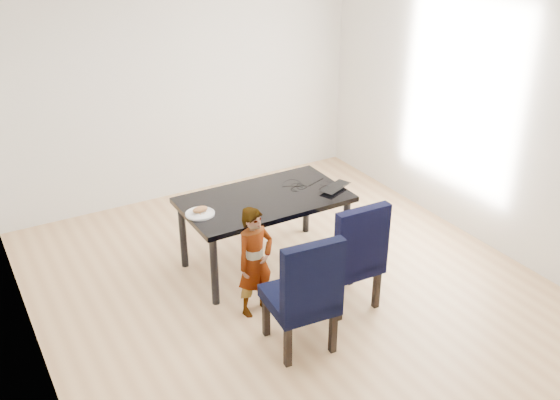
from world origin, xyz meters
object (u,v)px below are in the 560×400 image
dining_table (265,231)px  child (255,262)px  chair_left (299,289)px  plate (200,214)px  laptop (331,186)px  chair_right (347,252)px

dining_table → child: 0.80m
chair_left → plate: (-0.32, 1.21, 0.22)m
chair_left → child: (-0.10, 0.58, -0.02)m
dining_table → laptop: 0.80m
dining_table → chair_left: (-0.36, -1.23, 0.16)m
chair_right → laptop: bearing=67.8°
dining_table → child: size_ratio=1.56×
child → plate: size_ratio=3.81×
chair_right → plate: bearing=139.9°
chair_left → child: size_ratio=1.04×
plate → laptop: bearing=-5.2°
child → chair_right: bearing=-30.9°
plate → dining_table: bearing=1.3°
dining_table → laptop: bearing=-11.5°
chair_right → laptop: chair_right is taller
child → laptop: 1.27m
dining_table → chair_left: chair_left is taller
laptop → dining_table: bearing=-33.9°
laptop → chair_right: bearing=43.2°
chair_right → plate: 1.37m
chair_left → plate: 1.27m
dining_table → plate: bearing=-178.7°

